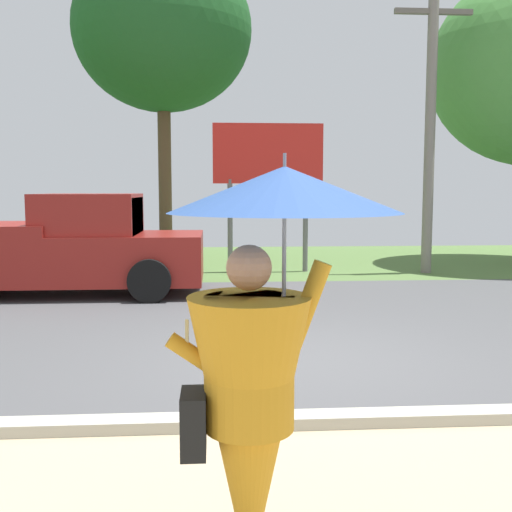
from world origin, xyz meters
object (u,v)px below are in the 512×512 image
(utility_pole, at_px, (430,124))
(roadside_billboard, at_px, (268,164))
(pickup_truck, at_px, (65,248))
(tree_left_far, at_px, (163,30))
(monk_pedestrian, at_px, (259,358))

(utility_pole, height_order, roadside_billboard, utility_pole)
(pickup_truck, distance_m, roadside_billboard, 5.25)
(pickup_truck, relative_size, tree_left_far, 0.62)
(utility_pole, bearing_deg, monk_pedestrian, -113.21)
(roadside_billboard, relative_size, tree_left_far, 0.42)
(utility_pole, xyz_separation_m, tree_left_far, (-6.34, 3.08, 2.76))
(monk_pedestrian, xyz_separation_m, pickup_truck, (-3.00, 8.77, -0.28))
(monk_pedestrian, relative_size, roadside_billboard, 0.61)
(monk_pedestrian, distance_m, roadside_billboard, 11.75)
(pickup_truck, bearing_deg, utility_pole, 19.23)
(pickup_truck, xyz_separation_m, tree_left_far, (1.46, 5.51, 5.35))
(pickup_truck, bearing_deg, roadside_billboard, 36.86)
(roadside_billboard, height_order, tree_left_far, tree_left_far)
(monk_pedestrian, height_order, pickup_truck, monk_pedestrian)
(roadside_billboard, bearing_deg, pickup_truck, -145.12)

